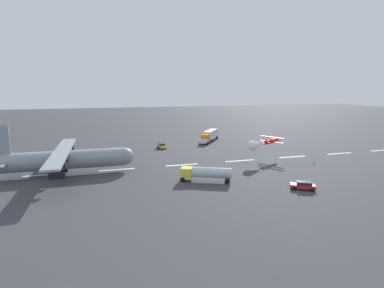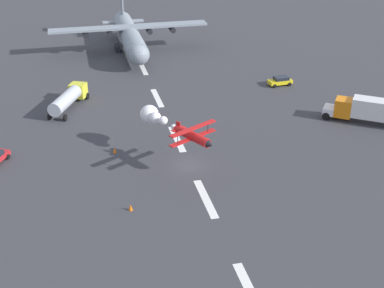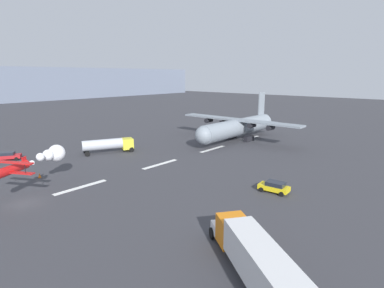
# 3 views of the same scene
# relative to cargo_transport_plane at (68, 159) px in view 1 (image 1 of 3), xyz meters

# --- Properties ---
(ground_plane) EXTENTS (440.00, 440.00, 0.00)m
(ground_plane) POSITION_rel_cargo_transport_plane_xyz_m (-48.49, -0.88, -3.39)
(ground_plane) COLOR #38383D
(ground_plane) RESTS_ON ground
(runway_stripe_2) EXTENTS (8.00, 0.90, 0.01)m
(runway_stripe_2) POSITION_rel_cargo_transport_plane_xyz_m (-86.95, -0.88, -3.39)
(runway_stripe_2) COLOR white
(runway_stripe_2) RESTS_ON ground
(runway_stripe_3) EXTENTS (8.00, 0.90, 0.01)m
(runway_stripe_3) POSITION_rel_cargo_transport_plane_xyz_m (-71.57, -0.88, -3.39)
(runway_stripe_3) COLOR white
(runway_stripe_3) RESTS_ON ground
(runway_stripe_4) EXTENTS (8.00, 0.90, 0.01)m
(runway_stripe_4) POSITION_rel_cargo_transport_plane_xyz_m (-56.19, -0.88, -3.39)
(runway_stripe_4) COLOR white
(runway_stripe_4) RESTS_ON ground
(runway_stripe_5) EXTENTS (8.00, 0.90, 0.01)m
(runway_stripe_5) POSITION_rel_cargo_transport_plane_xyz_m (-40.80, -0.88, -3.39)
(runway_stripe_5) COLOR white
(runway_stripe_5) RESTS_ON ground
(runway_stripe_6) EXTENTS (8.00, 0.90, 0.01)m
(runway_stripe_6) POSITION_rel_cargo_transport_plane_xyz_m (-25.42, -0.88, -3.39)
(runway_stripe_6) COLOR white
(runway_stripe_6) RESTS_ON ground
(runway_stripe_7) EXTENTS (8.00, 0.90, 0.01)m
(runway_stripe_7) POSITION_rel_cargo_transport_plane_xyz_m (-10.04, -0.88, -3.39)
(runway_stripe_7) COLOR white
(runway_stripe_7) RESTS_ON ground
(runway_stripe_8) EXTENTS (8.00, 0.90, 0.01)m
(runway_stripe_8) POSITION_rel_cargo_transport_plane_xyz_m (5.35, -0.88, -3.39)
(runway_stripe_8) COLOR white
(runway_stripe_8) RESTS_ON ground
(cargo_transport_plane) EXTENTS (28.10, 31.78, 11.25)m
(cargo_transport_plane) POSITION_rel_cargo_transport_plane_xyz_m (0.00, 0.00, 0.00)
(cargo_transport_plane) COLOR gray
(cargo_transport_plane) RESTS_ON ground
(stunt_biplane_red) EXTENTS (11.99, 8.33, 2.39)m
(stunt_biplane_red) POSITION_rel_cargo_transport_plane_xyz_m (-44.81, 1.58, 1.27)
(stunt_biplane_red) COLOR red
(semi_truck_orange) EXTENTS (10.23, 12.57, 3.70)m
(semi_truck_orange) POSITION_rel_cargo_transport_plane_xyz_m (-42.64, -29.69, -1.28)
(semi_truck_orange) COLOR silver
(semi_truck_orange) RESTS_ON ground
(fuel_tanker_truck) EXTENTS (10.16, 6.57, 2.90)m
(fuel_tanker_truck) POSITION_rel_cargo_transport_plane_xyz_m (-26.62, 13.06, -1.64)
(fuel_tanker_truck) COLOR yellow
(fuel_tanker_truck) RESTS_ON ground
(followme_car_yellow) EXTENTS (2.30, 4.17, 1.52)m
(followme_car_yellow) POSITION_rel_cargo_transport_plane_xyz_m (-24.50, -22.47, -2.58)
(followme_car_yellow) COLOR yellow
(followme_car_yellow) RESTS_ON ground
(airport_staff_sedan) EXTENTS (4.69, 3.82, 1.52)m
(airport_staff_sedan) POSITION_rel_cargo_transport_plane_xyz_m (-42.31, 22.75, -2.58)
(airport_staff_sedan) COLOR #B21E23
(airport_staff_sedan) RESTS_ON ground
(traffic_cone_near) EXTENTS (0.44, 0.44, 0.75)m
(traffic_cone_near) POSITION_rel_cargo_transport_plane_xyz_m (-56.55, 7.54, -3.02)
(traffic_cone_near) COLOR orange
(traffic_cone_near) RESTS_ON ground
(traffic_cone_far) EXTENTS (0.44, 0.44, 0.75)m
(traffic_cone_far) POSITION_rel_cargo_transport_plane_xyz_m (-42.85, 7.81, -3.02)
(traffic_cone_far) COLOR orange
(traffic_cone_far) RESTS_ON ground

